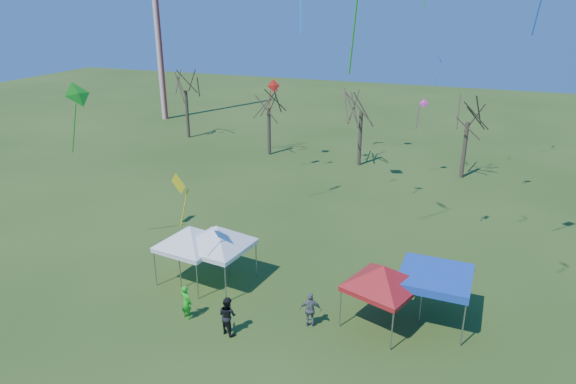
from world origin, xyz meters
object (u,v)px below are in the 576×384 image
tent_red (383,270)px  tent_blue (435,277)px  person_dark (228,315)px  person_green (186,302)px  tent_white_west (190,230)px  person_grey (310,310)px  radio_mast (156,7)px  tree_0 (184,73)px  tree_2 (362,91)px  tree_1 (268,91)px  tree_3 (470,101)px  tent_white_mid (217,230)px

tent_red → tent_blue: (2.06, 1.11, -0.54)m
person_dark → person_green: person_dark is taller
tent_white_west → tent_red: (9.56, -0.45, -0.09)m
tent_white_west → person_grey: bearing=-13.6°
radio_mast → person_green: bearing=-55.5°
person_dark → person_green: (-2.22, 0.35, -0.05)m
tree_0 → person_green: 32.76m
tree_0 → tent_red: tree_0 is taller
tree_2 → tent_blue: tree_2 is taller
person_grey → tent_blue: bearing=-171.0°
tent_white_west → person_grey: 7.22m
tree_0 → person_dark: 34.21m
tent_white_west → person_green: tent_white_west is taller
tree_1 → tent_white_west: (4.99, -22.03, -3.00)m
tent_blue → person_dark: (-7.99, -3.99, -1.30)m
tree_3 → tree_0: bearing=172.9°
tent_white_west → person_dark: (3.63, -3.33, -1.93)m
tree_2 → radio_mast: bearing=159.4°
tree_2 → tent_blue: (8.21, -21.10, -4.13)m
person_grey → tree_3: bearing=-118.6°
tent_white_mid → person_green: (0.07, -3.23, -2.09)m
tent_white_mid → person_grey: (5.40, -1.87, -2.09)m
tent_white_mid → tent_red: size_ratio=1.13×
person_grey → person_dark: bearing=12.4°
tent_white_west → person_dark: tent_white_west is taller
tent_red → person_dark: bearing=-154.1°
tree_0 → tent_white_west: size_ratio=2.17×
tree_0 → person_grey: size_ratio=5.19×
radio_mast → tent_blue: (33.84, -30.72, -10.34)m
tree_2 → tent_blue: 23.01m
tree_1 → person_dark: 27.23m
tree_3 → tree_1: bearing=177.9°
tent_white_west → tent_white_mid: (1.35, 0.25, 0.11)m
tree_3 → tent_blue: tree_3 is taller
tree_0 → person_dark: bearing=-56.4°
tree_1 → tree_0: bearing=164.8°
tree_2 → tree_3: bearing=-2.3°
tent_blue → person_dark: tent_blue is taller
tree_2 → tent_white_mid: bearing=-95.5°
tent_white_west → tent_blue: tent_white_west is taller
radio_mast → tree_1: (17.23, -9.35, -6.71)m
radio_mast → person_grey: 45.45m
tent_white_mid → tent_red: (8.22, -0.70, -0.20)m
tree_2 → tent_red: 23.32m
person_green → tent_white_west: bearing=-48.7°
person_green → person_grey: size_ratio=1.00×
radio_mast → tree_1: bearing=-28.5°
person_dark → tent_white_west: bearing=-22.2°
tree_1 → tent_blue: (16.61, -21.37, -3.63)m
tree_1 → person_green: tree_1 is taller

